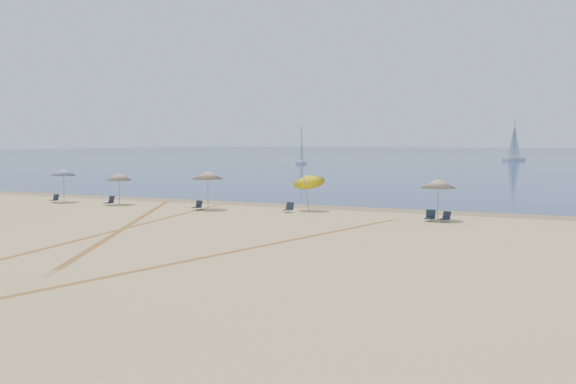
% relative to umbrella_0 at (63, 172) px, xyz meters
% --- Properties ---
extents(ground, '(160.00, 160.00, 0.00)m').
position_rel_umbrella_0_xyz_m(ground, '(18.15, -19.29, -2.25)').
color(ground, tan).
rests_on(ground, ground).
extents(ocean, '(500.00, 500.00, 0.00)m').
position_rel_umbrella_0_xyz_m(ocean, '(18.15, 205.71, -2.24)').
color(ocean, '#0C2151').
rests_on(ocean, ground).
extents(wet_sand, '(500.00, 500.00, 0.00)m').
position_rel_umbrella_0_xyz_m(wet_sand, '(18.15, 4.71, -2.25)').
color(wet_sand, olive).
rests_on(wet_sand, ground).
extents(umbrella_0, '(1.89, 1.90, 2.59)m').
position_rel_umbrella_0_xyz_m(umbrella_0, '(0.00, 0.00, 0.00)').
color(umbrella_0, gray).
rests_on(umbrella_0, ground).
extents(umbrella_1, '(1.89, 1.89, 2.36)m').
position_rel_umbrella_0_xyz_m(umbrella_1, '(4.98, 0.25, -0.23)').
color(umbrella_1, gray).
rests_on(umbrella_1, ground).
extents(umbrella_2, '(2.12, 2.12, 2.65)m').
position_rel_umbrella_0_xyz_m(umbrella_2, '(12.53, 0.07, 0.06)').
color(umbrella_2, gray).
rests_on(umbrella_2, ground).
extents(umbrella_3, '(2.11, 2.16, 2.75)m').
position_rel_umbrella_0_xyz_m(umbrella_3, '(19.02, 2.09, -0.15)').
color(umbrella_3, gray).
rests_on(umbrella_3, ground).
extents(umbrella_4, '(2.04, 2.04, 2.49)m').
position_rel_umbrella_0_xyz_m(umbrella_4, '(27.82, 0.43, -0.11)').
color(umbrella_4, gray).
rests_on(umbrella_4, ground).
extents(chair_0, '(0.52, 0.60, 0.59)m').
position_rel_umbrella_0_xyz_m(chair_0, '(-0.53, -0.39, -1.99)').
color(chair_0, black).
rests_on(chair_0, ground).
extents(chair_1, '(0.69, 0.76, 0.67)m').
position_rel_umbrella_0_xyz_m(chair_1, '(4.78, -0.56, -1.95)').
color(chair_1, black).
rests_on(chair_1, ground).
extents(chair_2, '(0.58, 0.66, 0.62)m').
position_rel_umbrella_0_xyz_m(chair_2, '(12.08, -0.49, -1.98)').
color(chair_2, black).
rests_on(chair_2, ground).
extents(chair_3, '(0.59, 0.67, 0.65)m').
position_rel_umbrella_0_xyz_m(chair_3, '(18.28, 0.59, -1.97)').
color(chair_3, black).
rests_on(chair_3, ground).
extents(chair_4, '(0.55, 0.65, 0.66)m').
position_rel_umbrella_0_xyz_m(chair_4, '(27.55, -0.34, -1.96)').
color(chair_4, black).
rests_on(chair_4, ground).
extents(chair_5, '(0.67, 0.72, 0.60)m').
position_rel_umbrella_0_xyz_m(chair_5, '(28.39, -0.20, -1.99)').
color(chair_5, black).
rests_on(chair_5, ground).
extents(sailboat_0, '(4.65, 6.50, 9.72)m').
position_rel_umbrella_0_xyz_m(sailboat_0, '(21.45, 120.52, 0.69)').
color(sailboat_0, white).
rests_on(sailboat_0, ocean).
extents(sailboat_1, '(2.35, 5.27, 7.61)m').
position_rel_umbrella_0_xyz_m(sailboat_1, '(-15.03, 80.80, 0.05)').
color(sailboat_1, white).
rests_on(sailboat_1, ocean).
extents(tire_tracks, '(45.89, 42.65, 0.00)m').
position_rel_umbrella_0_xyz_m(tire_tracks, '(16.02, -10.09, -2.25)').
color(tire_tracks, tan).
rests_on(tire_tracks, ground).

